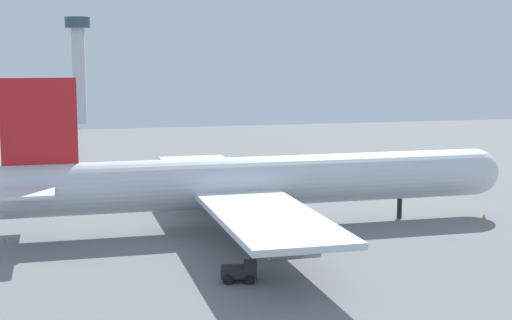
{
  "coord_description": "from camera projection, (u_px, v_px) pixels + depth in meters",
  "views": [
    {
      "loc": [
        -25.53,
        -97.15,
        23.25
      ],
      "look_at": [
        0.0,
        0.0,
        9.23
      ],
      "focal_mm": 52.62,
      "sensor_mm": 36.0,
      "label": 1
    }
  ],
  "objects": [
    {
      "name": "safety_cone_nose",
      "position": [
        484.0,
        216.0,
        107.36
      ],
      "size": [
        0.57,
        0.57,
        0.81
      ],
      "primitive_type": "cone",
      "color": "orange",
      "rests_on": "ground_plane"
    },
    {
      "name": "fuel_truck",
      "position": [
        137.0,
        198.0,
        117.9
      ],
      "size": [
        4.7,
        3.55,
        1.95
      ],
      "color": "silver",
      "rests_on": "ground_plane"
    },
    {
      "name": "ground_plane",
      "position": [
        256.0,
        227.0,
        102.7
      ],
      "size": [
        291.97,
        291.97,
        0.0
      ],
      "primitive_type": "plane",
      "color": "slate"
    },
    {
      "name": "cargo_airplane",
      "position": [
        254.0,
        182.0,
        101.76
      ],
      "size": [
        72.99,
        65.95,
        20.52
      ],
      "color": "silver",
      "rests_on": "ground_plane"
    },
    {
      "name": "pushback_tractor",
      "position": [
        240.0,
        271.0,
        77.66
      ],
      "size": [
        4.09,
        3.32,
        2.1
      ],
      "color": "#232328",
      "rests_on": "ground_plane"
    },
    {
      "name": "safety_cone_tail",
      "position": [
        4.0,
        239.0,
        94.39
      ],
      "size": [
        0.44,
        0.44,
        0.63
      ],
      "primitive_type": "cone",
      "color": "orange",
      "rests_on": "ground_plane"
    },
    {
      "name": "control_tower",
      "position": [
        79.0,
        61.0,
        256.04
      ],
      "size": [
        8.48,
        8.48,
        36.24
      ],
      "color": "silver",
      "rests_on": "ground_plane"
    }
  ]
}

